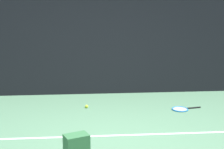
# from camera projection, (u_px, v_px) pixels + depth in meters

# --- Properties ---
(ground_plane) EXTENTS (12.00, 12.00, 0.00)m
(ground_plane) POSITION_uv_depth(u_px,v_px,m) (114.00, 147.00, 4.92)
(ground_plane) COLOR #4C7556
(back_fence) EXTENTS (10.00, 0.10, 2.51)m
(back_fence) POSITION_uv_depth(u_px,v_px,m) (102.00, 39.00, 7.58)
(back_fence) COLOR black
(back_fence) RESTS_ON ground
(court_line) EXTENTS (9.00, 0.05, 0.00)m
(court_line) POSITION_uv_depth(u_px,v_px,m) (112.00, 135.00, 5.33)
(court_line) COLOR white
(court_line) RESTS_ON ground
(tennis_racket) EXTENTS (0.64, 0.38, 0.03)m
(tennis_racket) POSITION_uv_depth(u_px,v_px,m) (181.00, 109.00, 6.63)
(tennis_racket) COLOR black
(tennis_racket) RESTS_ON ground
(tennis_ball_near_player) EXTENTS (0.07, 0.07, 0.07)m
(tennis_ball_near_player) POSITION_uv_depth(u_px,v_px,m) (87.00, 106.00, 6.72)
(tennis_ball_near_player) COLOR #CCE033
(tennis_ball_near_player) RESTS_ON ground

